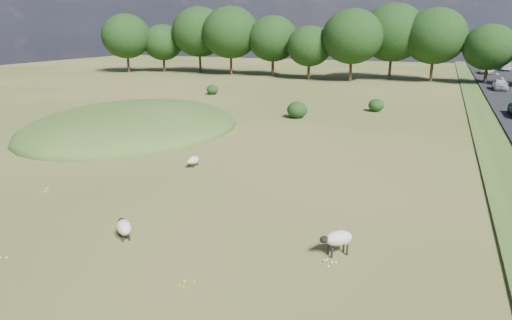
{
  "coord_description": "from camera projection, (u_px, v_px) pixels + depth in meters",
  "views": [
    {
      "loc": [
        10.92,
        -18.17,
        7.94
      ],
      "look_at": [
        2.0,
        4.0,
        1.0
      ],
      "focal_mm": 32.0,
      "sensor_mm": 36.0,
      "label": 1
    }
  ],
  "objects": [
    {
      "name": "ground",
      "position": [
        303.0,
        122.0,
        40.14
      ],
      "size": [
        160.0,
        160.0,
        0.0
      ],
      "primitive_type": "plane",
      "color": "#3F531A",
      "rests_on": "ground"
    },
    {
      "name": "mound",
      "position": [
        134.0,
        129.0,
        37.31
      ],
      "size": [
        16.0,
        20.0,
        4.0
      ],
      "primitive_type": "ellipsoid",
      "color": "#33561E",
      "rests_on": "ground"
    },
    {
      "name": "treeline",
      "position": [
        362.0,
        37.0,
        70.26
      ],
      "size": [
        96.28,
        14.66,
        11.7
      ],
      "color": "black",
      "rests_on": "ground"
    },
    {
      "name": "shrubs",
      "position": [
        293.0,
        103.0,
        46.06
      ],
      "size": [
        21.91,
        12.39,
        1.51
      ],
      "color": "black",
      "rests_on": "ground"
    },
    {
      "name": "sheep_0",
      "position": [
        193.0,
        160.0,
        26.97
      ],
      "size": [
        0.49,
        1.1,
        0.64
      ],
      "rotation": [
        0.0,
        0.0,
        4.71
      ],
      "color": "beige",
      "rests_on": "ground"
    },
    {
      "name": "sheep_1",
      "position": [
        124.0,
        227.0,
        17.8
      ],
      "size": [
        1.18,
        1.14,
        0.72
      ],
      "rotation": [
        0.0,
        0.0,
        2.39
      ],
      "color": "beige",
      "rests_on": "ground"
    },
    {
      "name": "sheep_2",
      "position": [
        337.0,
        239.0,
        16.39
      ],
      "size": [
        1.24,
        1.15,
        0.93
      ],
      "rotation": [
        0.0,
        0.0,
        3.85
      ],
      "color": "beige",
      "rests_on": "ground"
    },
    {
      "name": "car_1",
      "position": [
        505.0,
        67.0,
        85.51
      ],
      "size": [
        1.77,
        4.34,
        1.26
      ],
      "primitive_type": "imported",
      "rotation": [
        0.0,
        0.0,
        3.14
      ],
      "color": "white",
      "rests_on": "road"
    },
    {
      "name": "car_3",
      "position": [
        500.0,
        84.0,
        58.7
      ],
      "size": [
        1.67,
        4.16,
        1.42
      ],
      "primitive_type": "imported",
      "color": "silver",
      "rests_on": "road"
    },
    {
      "name": "car_4",
      "position": [
        486.0,
        70.0,
        79.66
      ],
      "size": [
        2.08,
        4.51,
        1.25
      ],
      "primitive_type": "imported",
      "color": "silver",
      "rests_on": "road"
    }
  ]
}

